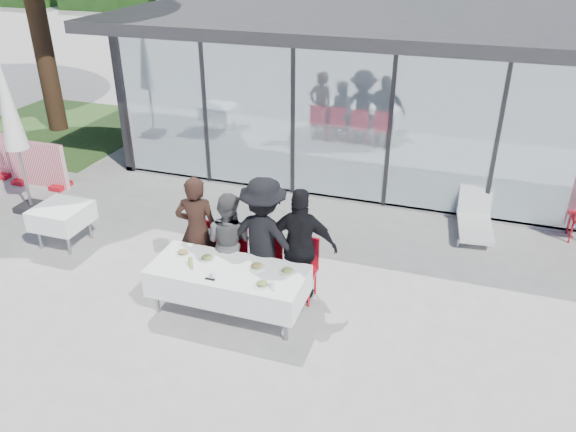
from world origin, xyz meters
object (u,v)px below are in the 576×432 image
object	(u,v)px
diner_d	(301,247)
plate_d	(288,271)
diner_chair_d	(303,265)
plate_a	(183,252)
dining_table	(228,281)
market_umbrella	(10,115)
plate_b	(207,258)
juice_bottle	(191,262)
folded_eyeglasses	(210,279)
lounger	(475,218)
spare_table_left	(62,216)
diner_a	(197,230)
plate_c	(257,266)
diner_chair_a	(202,247)
diner_chair_b	(232,252)
diner_chair_c	(267,259)
diner_b	(229,241)
plate_extra	(262,284)

from	to	relation	value
diner_d	plate_d	xyz separation A→B (m)	(-0.05, -0.47, -0.14)
diner_chair_d	plate_a	bearing A→B (deg)	-160.60
dining_table	market_umbrella	size ratio (longest dim) A/B	0.75
plate_b	juice_bottle	world-z (taller)	juice_bottle
folded_eyeglasses	lounger	size ratio (longest dim) A/B	0.10
market_umbrella	plate_a	bearing A→B (deg)	-20.78
diner_chair_d	spare_table_left	distance (m)	4.50
diner_a	plate_c	distance (m)	1.28
folded_eyeglasses	plate_d	bearing A→B (deg)	28.15
plate_a	plate_d	bearing A→B (deg)	0.83
diner_chair_a	plate_c	world-z (taller)	diner_chair_a
folded_eyeglasses	diner_chair_a	bearing A→B (deg)	121.92
diner_chair_b	diner_chair_c	bearing A→B (deg)	0.00
diner_b	plate_extra	bearing A→B (deg)	145.93
plate_b	market_umbrella	size ratio (longest dim) A/B	0.08
plate_extra	juice_bottle	xyz separation A→B (m)	(-1.14, 0.12, 0.05)
spare_table_left	lounger	xyz separation A→B (m)	(6.93, 2.84, -0.30)
dining_table	plate_c	distance (m)	0.48
dining_table	plate_extra	distance (m)	0.71
plate_b	plate_extra	xyz separation A→B (m)	(1.00, -0.38, 0.00)
plate_d	plate_extra	world-z (taller)	same
folded_eyeglasses	spare_table_left	distance (m)	3.71
folded_eyeglasses	lounger	distance (m)	5.37
plate_d	market_umbrella	xyz separation A→B (m)	(-5.99, 1.63, 1.19)
diner_chair_d	plate_d	bearing A→B (deg)	-94.66
diner_a	diner_chair_a	size ratio (longest dim) A/B	1.84
market_umbrella	diner_b	bearing A→B (deg)	-13.37
plate_b	juice_bottle	size ratio (longest dim) A/B	1.52
diner_chair_b	plate_a	size ratio (longest dim) A/B	4.21
diner_chair_a	plate_b	xyz separation A→B (m)	(0.41, -0.62, 0.24)
juice_bottle	spare_table_left	world-z (taller)	juice_bottle
diner_d	spare_table_left	world-z (taller)	diner_d
diner_chair_a	diner_chair_b	xyz separation A→B (m)	(0.53, 0.00, 0.00)
plate_c	spare_table_left	world-z (taller)	plate_c
diner_chair_d	plate_extra	size ratio (longest dim) A/B	4.21
diner_b	plate_extra	xyz separation A→B (m)	(0.89, -0.89, -0.02)
plate_c	plate_d	size ratio (longest dim) A/B	1.00
diner_chair_a	diner_chair_b	distance (m)	0.53
dining_table	plate_c	size ratio (longest dim) A/B	9.76
diner_a	diner_chair_d	size ratio (longest dim) A/B	1.84
plate_b	plate_c	distance (m)	0.77
plate_a	market_umbrella	bearing A→B (deg)	159.22
diner_a	market_umbrella	xyz separation A→B (m)	(-4.36, 1.16, 1.07)
plate_c	juice_bottle	distance (m)	0.95
diner_chair_b	folded_eyeglasses	size ratio (longest dim) A/B	6.96
plate_b	diner_chair_c	bearing A→B (deg)	41.38
lounger	diner_b	bearing A→B (deg)	-139.14
lounger	folded_eyeglasses	bearing A→B (deg)	-130.09
diner_chair_a	lounger	size ratio (longest dim) A/B	0.70
diner_chair_a	juice_bottle	bearing A→B (deg)	-72.45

